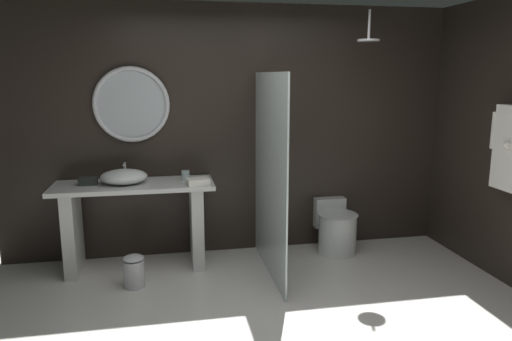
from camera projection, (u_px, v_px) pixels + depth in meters
name	position (u px, v px, depth m)	size (l,w,h in m)	color
ground_plane	(274.00, 339.00, 3.44)	(5.76, 5.76, 0.00)	silver
back_wall_panel	(234.00, 131.00, 5.01)	(4.80, 0.10, 2.60)	black
side_wall_right	(505.00, 140.00, 4.34)	(0.10, 2.47, 2.60)	black
vanity_counter	(135.00, 216.00, 4.63)	(1.53, 0.57, 0.86)	silver
vessel_sink	(124.00, 177.00, 4.53)	(0.44, 0.36, 0.18)	white
tumbler_cup	(186.00, 175.00, 4.68)	(0.08, 0.08, 0.10)	silver
tissue_box	(88.00, 181.00, 4.49)	(0.17, 0.10, 0.07)	#282D28
round_wall_mirror	(132.00, 105.00, 4.67)	(0.75, 0.05, 0.75)	silver
shower_glass_panel	(270.00, 176.00, 4.43)	(0.02, 1.32, 1.91)	silver
rain_shower_head	(369.00, 38.00, 4.56)	(0.22, 0.22, 0.30)	silver
toilet	(335.00, 228.00, 5.11)	(0.42, 0.62, 0.54)	white
waste_bin	(134.00, 271.00, 4.25)	(0.18, 0.18, 0.30)	silver
folded_hand_towel	(198.00, 182.00, 4.49)	(0.21, 0.15, 0.06)	silver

